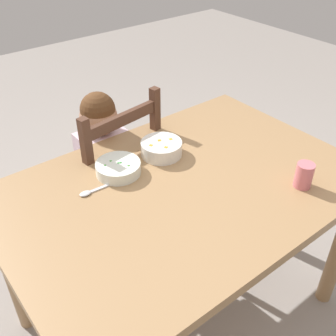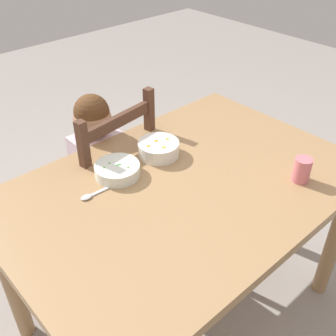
{
  "view_description": "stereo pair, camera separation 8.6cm",
  "coord_description": "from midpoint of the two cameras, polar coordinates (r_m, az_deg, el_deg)",
  "views": [
    {
      "loc": [
        -0.79,
        -0.91,
        1.69
      ],
      "look_at": [
        -0.02,
        0.06,
        0.81
      ],
      "focal_mm": 43.27,
      "sensor_mm": 36.0,
      "label": 1
    },
    {
      "loc": [
        -0.85,
        -0.85,
        1.69
      ],
      "look_at": [
        -0.02,
        0.06,
        0.81
      ],
      "focal_mm": 43.27,
      "sensor_mm": 36.0,
      "label": 2
    }
  ],
  "objects": [
    {
      "name": "bowl_of_peas",
      "position": [
        1.57,
        -5.48,
        0.01
      ],
      "size": [
        0.18,
        0.18,
        0.05
      ],
      "color": "white",
      "rests_on": "dining_table"
    },
    {
      "name": "child_figure",
      "position": [
        1.91,
        -7.47,
        1.28
      ],
      "size": [
        0.32,
        0.31,
        0.95
      ],
      "color": "silver",
      "rests_on": "ground"
    },
    {
      "name": "dining_table",
      "position": [
        1.59,
        3.63,
        -5.31
      ],
      "size": [
        1.36,
        0.93,
        0.76
      ],
      "color": "#9F7950",
      "rests_on": "ground"
    },
    {
      "name": "spoon",
      "position": [
        1.5,
        -9.27,
        -3.34
      ],
      "size": [
        0.14,
        0.03,
        0.01
      ],
      "color": "silver",
      "rests_on": "dining_table"
    },
    {
      "name": "dining_chair",
      "position": [
        2.02,
        -7.0,
        -2.63
      ],
      "size": [
        0.47,
        0.47,
        0.96
      ],
      "color": "#4E3022",
      "rests_on": "ground"
    },
    {
      "name": "ground_plane",
      "position": [
        2.08,
        2.92,
        -19.21
      ],
      "size": [
        8.0,
        8.0,
        0.0
      ],
      "primitive_type": "plane",
      "color": "gray"
    },
    {
      "name": "drinking_cup",
      "position": [
        1.58,
        20.09,
        -1.0
      ],
      "size": [
        0.07,
        0.07,
        0.1
      ],
      "primitive_type": "cylinder",
      "color": "#D36D77",
      "rests_on": "dining_table"
    },
    {
      "name": "bowl_of_carrots",
      "position": [
        1.67,
        0.54,
        2.82
      ],
      "size": [
        0.17,
        0.17,
        0.06
      ],
      "color": "white",
      "rests_on": "dining_table"
    }
  ]
}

